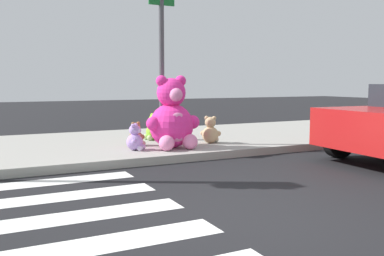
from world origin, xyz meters
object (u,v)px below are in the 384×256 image
(sign_pole, at_px, (162,63))
(plush_lavender, at_px, (135,140))
(plush_white, at_px, (178,131))
(plush_lime, at_px, (153,129))
(plush_pink_large, at_px, (172,119))
(plush_brown, at_px, (136,136))
(plush_tan, at_px, (210,132))

(sign_pole, distance_m, plush_lavender, 1.77)
(plush_white, distance_m, plush_lavender, 1.68)
(sign_pole, height_order, plush_lime, sign_pole)
(plush_pink_large, height_order, plush_brown, plush_pink_large)
(plush_tan, height_order, plush_brown, plush_tan)
(sign_pole, xyz_separation_m, plush_lime, (0.07, 0.71, -1.46))
(plush_lime, bearing_deg, plush_white, -28.25)
(plush_pink_large, xyz_separation_m, plush_lavender, (-0.75, 0.04, -0.37))
(plush_lavender, bearing_deg, sign_pole, 35.14)
(plush_tan, relative_size, plush_white, 1.19)
(plush_white, height_order, plush_lavender, plush_lavender)
(plush_tan, bearing_deg, plush_lime, 131.29)
(plush_pink_large, distance_m, plush_lavender, 0.84)
(plush_pink_large, xyz_separation_m, plush_white, (0.60, 1.03, -0.38))
(sign_pole, xyz_separation_m, plush_brown, (-0.58, -0.00, -1.50))
(plush_white, bearing_deg, plush_lime, 151.75)
(sign_pole, height_order, plush_lavender, sign_pole)
(sign_pole, distance_m, plush_tan, 1.79)
(plush_white, height_order, plush_brown, plush_brown)
(plush_lavender, bearing_deg, plush_tan, 7.21)
(sign_pole, xyz_separation_m, plush_tan, (0.98, -0.33, -1.46))
(sign_pole, bearing_deg, plush_lime, 84.13)
(plush_tan, distance_m, plush_lavender, 1.78)
(sign_pole, xyz_separation_m, plush_pink_large, (-0.03, -0.59, -1.12))
(plush_white, bearing_deg, plush_lavender, -143.93)
(plush_tan, height_order, plush_lavender, plush_tan)
(plush_pink_large, relative_size, plush_tan, 2.46)
(sign_pole, relative_size, plush_brown, 6.49)
(plush_pink_large, xyz_separation_m, plush_tan, (1.01, 0.26, -0.34))
(plush_brown, xyz_separation_m, plush_lavender, (-0.21, -0.55, 0.01))
(sign_pole, relative_size, plush_lavender, 6.19)
(plush_lime, bearing_deg, plush_pink_large, -94.55)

